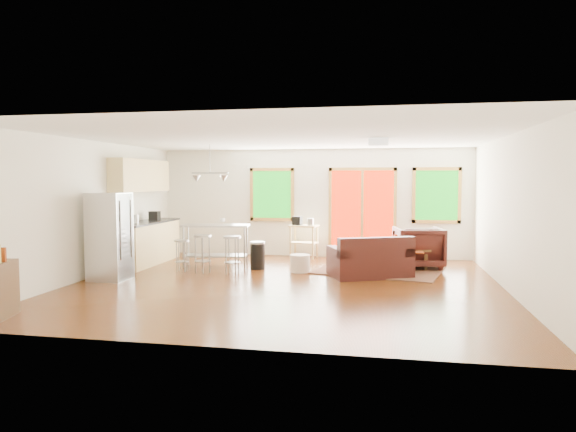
% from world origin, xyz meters
% --- Properties ---
extents(floor, '(7.50, 7.00, 0.02)m').
position_xyz_m(floor, '(0.00, 0.00, -0.01)').
color(floor, '#3C1B08').
rests_on(floor, ground).
extents(ceiling, '(7.50, 7.00, 0.02)m').
position_xyz_m(ceiling, '(0.00, 0.00, 2.61)').
color(ceiling, white).
rests_on(ceiling, ground).
extents(back_wall, '(7.50, 0.02, 2.60)m').
position_xyz_m(back_wall, '(0.00, 3.51, 1.30)').
color(back_wall, white).
rests_on(back_wall, ground).
extents(left_wall, '(0.02, 7.00, 2.60)m').
position_xyz_m(left_wall, '(-3.76, 0.00, 1.30)').
color(left_wall, white).
rests_on(left_wall, ground).
extents(right_wall, '(0.02, 7.00, 2.60)m').
position_xyz_m(right_wall, '(3.76, 0.00, 1.30)').
color(right_wall, white).
rests_on(right_wall, ground).
extents(front_wall, '(7.50, 0.02, 2.60)m').
position_xyz_m(front_wall, '(0.00, -3.51, 1.30)').
color(front_wall, white).
rests_on(front_wall, ground).
extents(window_left, '(1.10, 0.05, 1.30)m').
position_xyz_m(window_left, '(-1.00, 3.46, 1.50)').
color(window_left, '#0E5F0E').
rests_on(window_left, back_wall).
extents(french_doors, '(1.60, 0.05, 2.10)m').
position_xyz_m(french_doors, '(1.20, 3.46, 1.10)').
color(french_doors, '#C41200').
rests_on(french_doors, back_wall).
extents(window_right, '(1.10, 0.05, 1.30)m').
position_xyz_m(window_right, '(2.90, 3.46, 1.50)').
color(window_right, '#0E5F0E').
rests_on(window_right, back_wall).
extents(rug, '(2.76, 2.35, 0.02)m').
position_xyz_m(rug, '(1.63, 1.71, 0.01)').
color(rug, '#43522F').
rests_on(rug, floor).
extents(loveseat, '(1.70, 1.37, 0.79)m').
position_xyz_m(loveseat, '(1.47, 1.02, 0.31)').
color(loveseat, black).
rests_on(loveseat, floor).
extents(coffee_table, '(1.21, 0.85, 0.45)m').
position_xyz_m(coffee_table, '(2.06, 2.03, 0.38)').
color(coffee_table, '#3C2510').
rests_on(coffee_table, floor).
extents(armchair, '(1.07, 1.02, 0.97)m').
position_xyz_m(armchair, '(2.43, 2.19, 0.48)').
color(armchair, black).
rests_on(armchair, floor).
extents(ottoman, '(0.73, 0.73, 0.44)m').
position_xyz_m(ottoman, '(1.26, 2.42, 0.22)').
color(ottoman, black).
rests_on(ottoman, floor).
extents(pouf, '(0.46, 0.46, 0.35)m').
position_xyz_m(pouf, '(0.06, 1.29, 0.18)').
color(pouf, white).
rests_on(pouf, floor).
extents(vase, '(0.27, 0.27, 0.34)m').
position_xyz_m(vase, '(1.94, 1.84, 0.53)').
color(vase, silver).
rests_on(vase, coffee_table).
extents(book, '(0.23, 0.04, 0.31)m').
position_xyz_m(book, '(2.27, 1.56, 0.55)').
color(book, maroon).
rests_on(book, coffee_table).
extents(cabinets, '(0.64, 2.24, 2.30)m').
position_xyz_m(cabinets, '(-3.49, 1.70, 0.93)').
color(cabinets, '#D5B973').
rests_on(cabinets, floor).
extents(refrigerator, '(0.67, 0.63, 1.62)m').
position_xyz_m(refrigerator, '(-3.28, -0.15, 0.81)').
color(refrigerator, '#B7BABC').
rests_on(refrigerator, floor).
extents(island, '(1.49, 0.78, 0.90)m').
position_xyz_m(island, '(-1.83, 1.61, 0.62)').
color(island, '#B7BABC').
rests_on(island, floor).
extents(cup, '(0.13, 0.11, 0.11)m').
position_xyz_m(cup, '(-1.70, 1.70, 1.01)').
color(cup, white).
rests_on(cup, island).
extents(bar_stool_a, '(0.34, 0.34, 0.64)m').
position_xyz_m(bar_stool_a, '(-2.31, 0.91, 0.48)').
color(bar_stool_a, '#B7BABC').
rests_on(bar_stool_a, floor).
extents(bar_stool_b, '(0.47, 0.47, 0.77)m').
position_xyz_m(bar_stool_b, '(-1.84, 0.84, 0.57)').
color(bar_stool_b, '#B7BABC').
rests_on(bar_stool_b, floor).
extents(bar_stool_c, '(0.36, 0.36, 0.75)m').
position_xyz_m(bar_stool_c, '(-1.22, 0.83, 0.56)').
color(bar_stool_c, '#B7BABC').
rests_on(bar_stool_c, floor).
extents(trash_can, '(0.37, 0.37, 0.58)m').
position_xyz_m(trash_can, '(-0.86, 1.45, 0.29)').
color(trash_can, black).
rests_on(trash_can, floor).
extents(kitchen_cart, '(0.71, 0.52, 0.99)m').
position_xyz_m(kitchen_cart, '(-0.17, 3.12, 0.68)').
color(kitchen_cart, '#D5B973').
rests_on(kitchen_cart, floor).
extents(ceiling_flush, '(0.35, 0.35, 0.12)m').
position_xyz_m(ceiling_flush, '(1.60, 0.60, 2.53)').
color(ceiling_flush, white).
rests_on(ceiling_flush, ceiling).
extents(pendant_light, '(0.80, 0.18, 0.79)m').
position_xyz_m(pendant_light, '(-1.90, 1.50, 1.90)').
color(pendant_light, gray).
rests_on(pendant_light, ceiling).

